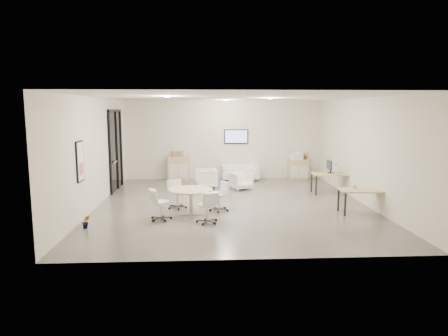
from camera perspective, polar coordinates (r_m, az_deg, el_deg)
name	(u,v)px	position (r m, az deg, el deg)	size (l,w,h in m)	color
room_shell	(232,152)	(11.88, 1.14, 2.33)	(9.60, 10.60, 4.80)	#4F4C48
glass_door	(116,148)	(14.68, -15.21, 2.81)	(0.09, 1.90, 2.85)	black
artwork	(80,162)	(10.72, -19.88, 0.88)	(0.05, 0.54, 1.04)	black
wall_tv	(236,137)	(16.33, 1.75, 4.51)	(0.98, 0.06, 0.58)	black
ceiling_spots	(224,99)	(12.63, -0.04, 9.87)	(3.14, 4.14, 0.03)	#FFEAC6
sideboard_left	(179,168)	(16.23, -6.49, -0.06)	(0.86, 0.45, 0.97)	tan
sideboard_right	(298,169)	(16.71, 10.55, -0.18)	(0.81, 0.40, 0.81)	tan
books	(177,154)	(16.16, -6.68, 2.03)	(0.50, 0.14, 0.22)	red
printer	(296,156)	(16.62, 10.31, 1.72)	(0.51, 0.45, 0.32)	white
loveseat	(240,173)	(16.17, 2.32, -0.69)	(1.50, 0.78, 0.56)	white
blue_rug	(226,184)	(15.28, 0.31, -2.35)	(1.61, 1.08, 0.01)	#325C9B
armchair_left	(206,177)	(14.62, -2.56, -1.36)	(0.74, 0.69, 0.76)	white
armchair_right	(241,180)	(14.33, 2.47, -1.71)	(0.67, 0.63, 0.69)	white
desk_rear	(332,176)	(14.08, 15.12, -1.06)	(1.35, 0.75, 0.68)	tan
desk_front	(363,192)	(11.64, 19.25, -3.28)	(1.31, 0.73, 0.66)	tan
monitor	(329,166)	(14.16, 14.82, 0.26)	(0.20, 0.50, 0.44)	black
round_table	(191,192)	(10.83, -4.74, -3.46)	(1.18, 1.18, 0.72)	tan
meeting_chairs	(191,200)	(10.88, -4.72, -4.62)	(2.34, 2.34, 0.82)	white
plant_cabinet	(305,156)	(16.74, 11.56, 1.63)	(0.27, 0.30, 0.24)	#3F7F3F
plant_floor	(86,226)	(10.29, -19.10, -7.77)	(0.18, 0.33, 0.14)	#3F7F3F
cup	(354,186)	(11.77, 18.13, -2.46)	(0.12, 0.10, 0.12)	white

